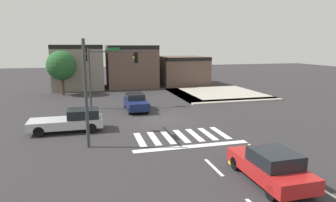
% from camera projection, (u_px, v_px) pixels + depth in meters
% --- Properties ---
extents(ground_plane, '(120.00, 120.00, 0.00)m').
position_uv_depth(ground_plane, '(164.00, 119.00, 22.75)').
color(ground_plane, '#302D30').
extents(crosswalk_near, '(5.75, 2.73, 0.01)m').
position_uv_depth(crosswalk_near, '(181.00, 136.00, 18.48)').
color(crosswalk_near, silver).
rests_on(crosswalk_near, ground_plane).
extents(lane_markings, '(6.80, 20.25, 0.01)m').
position_uv_depth(lane_markings, '(265.00, 189.00, 11.62)').
color(lane_markings, white).
rests_on(lane_markings, ground_plane).
extents(bike_detector_marking, '(1.01, 1.01, 0.01)m').
position_uv_depth(bike_detector_marking, '(239.00, 163.00, 14.22)').
color(bike_detector_marking, yellow).
rests_on(bike_detector_marking, ground_plane).
extents(curb_corner_northeast, '(10.00, 10.60, 0.15)m').
position_uv_depth(curb_corner_northeast, '(215.00, 94.00, 33.83)').
color(curb_corner_northeast, '#B2AA9E').
rests_on(curb_corner_northeast, ground_plane).
extents(storefront_row, '(20.84, 6.97, 5.73)m').
position_uv_depth(storefront_row, '(129.00, 68.00, 40.45)').
color(storefront_row, gray).
rests_on(storefront_row, ground_plane).
extents(traffic_signal_northwest, '(4.88, 0.32, 5.46)m').
position_uv_depth(traffic_signal_northwest, '(111.00, 66.00, 26.23)').
color(traffic_signal_northwest, '#383A3D').
rests_on(traffic_signal_northwest, ground_plane).
extents(traffic_signal_southwest, '(0.32, 4.44, 6.03)m').
position_uv_depth(traffic_signal_southwest, '(85.00, 71.00, 17.06)').
color(traffic_signal_southwest, '#383A3D').
rests_on(traffic_signal_southwest, ground_plane).
extents(car_silver, '(4.70, 1.82, 1.46)m').
position_uv_depth(car_silver, '(71.00, 121.00, 19.41)').
color(car_silver, '#B7BABF').
rests_on(car_silver, ground_plane).
extents(car_navy, '(1.71, 4.16, 1.43)m').
position_uv_depth(car_navy, '(136.00, 102.00, 25.78)').
color(car_navy, '#141E4C').
rests_on(car_navy, ground_plane).
extents(car_red, '(1.84, 4.12, 1.43)m').
position_uv_depth(car_red, '(271.00, 166.00, 12.16)').
color(car_red, red).
rests_on(car_red, ground_plane).
extents(roadside_tree, '(3.37, 3.37, 5.08)m').
position_uv_depth(roadside_tree, '(61.00, 66.00, 33.24)').
color(roadside_tree, '#4C3823').
rests_on(roadside_tree, ground_plane).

